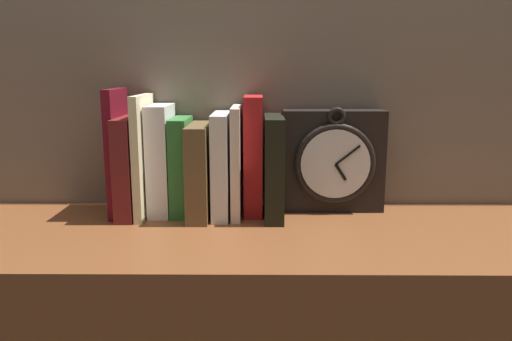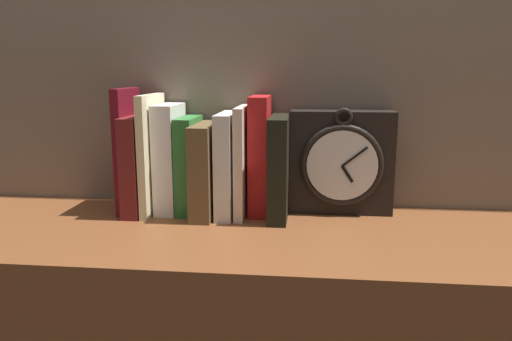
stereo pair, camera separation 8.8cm
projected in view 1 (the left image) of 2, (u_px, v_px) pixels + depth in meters
The scene contains 11 objects.
clock at pixel (333, 161), 1.03m from camera, with size 0.21×0.08×0.22m.
book_slot0_maroon at pixel (118, 152), 1.00m from camera, with size 0.02×0.13×0.25m.
book_slot1_maroon at pixel (130, 167), 1.00m from camera, with size 0.03×0.15×0.20m.
book_slot2_cream at pixel (144, 156), 0.99m from camera, with size 0.02×0.15×0.24m.
book_slot3_white at pixel (161, 160), 1.01m from camera, with size 0.04×0.12×0.22m.
book_slot4_green at pixel (182, 166), 1.01m from camera, with size 0.03×0.12×0.19m.
book_slot5_brown at pixel (200, 171), 0.99m from camera, with size 0.04×0.16×0.18m.
book_slot6_white at pixel (221, 165), 1.00m from camera, with size 0.03×0.14×0.21m.
book_slot7_cream at pixel (237, 161), 1.00m from camera, with size 0.02×0.14×0.22m.
book_slot8_red at pixel (253, 155), 1.01m from camera, with size 0.04×0.11×0.24m.
book_slot9_black at pixel (274, 167), 0.99m from camera, with size 0.04×0.16×0.20m.
Camera 1 is at (0.01, -0.87, 1.04)m, focal length 35.00 mm.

